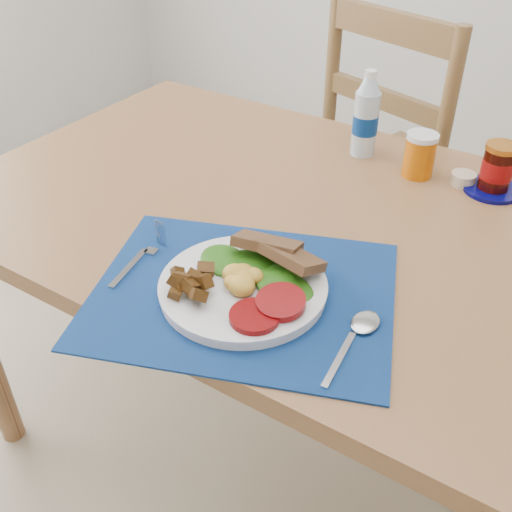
{
  "coord_description": "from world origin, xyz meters",
  "views": [
    {
      "loc": [
        0.51,
        -0.72,
        1.39
      ],
      "look_at": [
        0.07,
        -0.04,
        0.8
      ],
      "focal_mm": 42.0,
      "sensor_mm": 36.0,
      "label": 1
    }
  ],
  "objects_px": {
    "chair_far": "(405,142)",
    "breakfast_plate": "(239,283)",
    "jam_on_saucer": "(497,171)",
    "water_bottle": "(366,118)",
    "juice_glass": "(419,156)"
  },
  "relations": [
    {
      "from": "chair_far",
      "to": "breakfast_plate",
      "type": "bearing_deg",
      "value": 111.81
    },
    {
      "from": "chair_far",
      "to": "jam_on_saucer",
      "type": "bearing_deg",
      "value": 146.42
    },
    {
      "from": "breakfast_plate",
      "to": "water_bottle",
      "type": "bearing_deg",
      "value": 91.94
    },
    {
      "from": "breakfast_plate",
      "to": "chair_far",
      "type": "bearing_deg",
      "value": 91.6
    },
    {
      "from": "breakfast_plate",
      "to": "water_bottle",
      "type": "relative_size",
      "value": 1.37
    },
    {
      "from": "breakfast_plate",
      "to": "water_bottle",
      "type": "xyz_separation_m",
      "value": [
        -0.05,
        0.6,
        0.07
      ]
    },
    {
      "from": "breakfast_plate",
      "to": "water_bottle",
      "type": "height_order",
      "value": "water_bottle"
    },
    {
      "from": "breakfast_plate",
      "to": "jam_on_saucer",
      "type": "height_order",
      "value": "jam_on_saucer"
    },
    {
      "from": "water_bottle",
      "to": "jam_on_saucer",
      "type": "relative_size",
      "value": 1.67
    },
    {
      "from": "jam_on_saucer",
      "to": "water_bottle",
      "type": "bearing_deg",
      "value": 176.98
    },
    {
      "from": "breakfast_plate",
      "to": "jam_on_saucer",
      "type": "bearing_deg",
      "value": 63.02
    },
    {
      "from": "water_bottle",
      "to": "juice_glass",
      "type": "bearing_deg",
      "value": -12.87
    },
    {
      "from": "chair_far",
      "to": "juice_glass",
      "type": "height_order",
      "value": "chair_far"
    },
    {
      "from": "juice_glass",
      "to": "water_bottle",
      "type": "bearing_deg",
      "value": 167.13
    },
    {
      "from": "chair_far",
      "to": "juice_glass",
      "type": "relative_size",
      "value": 13.2
    }
  ]
}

